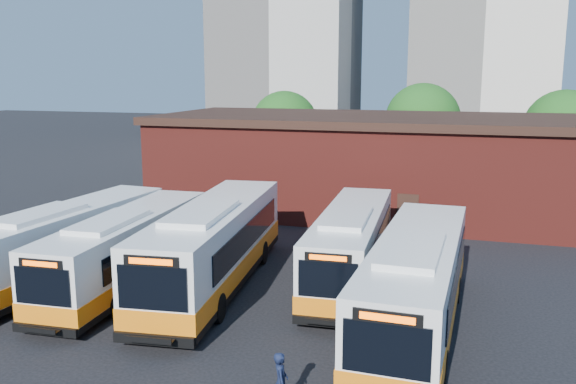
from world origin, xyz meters
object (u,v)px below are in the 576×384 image
(bus_mideast, at_px, (351,248))
(transit_worker, at_px, (281,382))
(bus_farwest, at_px, (65,246))
(bus_midwest, at_px, (214,248))
(bus_east, at_px, (416,288))
(bus_west, at_px, (128,252))

(bus_mideast, relative_size, transit_worker, 7.23)
(bus_farwest, bearing_deg, bus_mideast, 19.45)
(bus_mideast, bearing_deg, transit_worker, -91.65)
(bus_midwest, distance_m, bus_east, 9.06)
(bus_mideast, height_order, bus_east, bus_east)
(bus_farwest, distance_m, bus_west, 3.17)
(transit_worker, bearing_deg, bus_west, 30.08)
(bus_east, bearing_deg, bus_farwest, 176.73)
(bus_midwest, distance_m, transit_worker, 10.47)
(bus_farwest, distance_m, bus_midwest, 6.86)
(bus_midwest, relative_size, transit_worker, 8.19)
(bus_farwest, relative_size, transit_worker, 7.42)
(bus_farwest, height_order, bus_west, bus_farwest)
(bus_west, height_order, bus_midwest, bus_midwest)
(bus_mideast, bearing_deg, bus_midwest, -158.94)
(bus_farwest, relative_size, bus_west, 1.03)
(bus_mideast, bearing_deg, bus_east, -58.86)
(bus_midwest, height_order, transit_worker, bus_midwest)
(bus_mideast, relative_size, bus_east, 0.93)
(bus_mideast, bearing_deg, bus_west, -162.08)
(bus_farwest, xyz_separation_m, transit_worker, (12.56, -7.65, -0.70))
(bus_mideast, xyz_separation_m, bus_east, (3.26, -4.79, 0.12))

